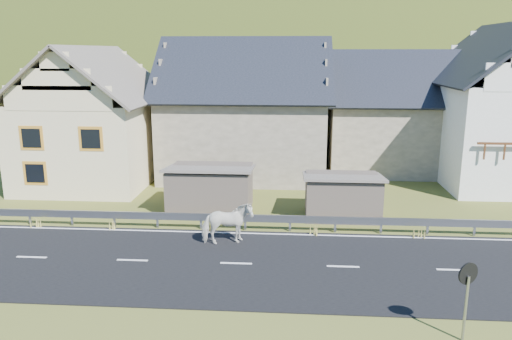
{
  "coord_description": "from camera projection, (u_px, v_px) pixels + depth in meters",
  "views": [
    {
      "loc": [
        2.01,
        -17.37,
        7.85
      ],
      "look_at": [
        0.44,
        4.34,
        2.64
      ],
      "focal_mm": 35.0,
      "sensor_mm": 36.0,
      "label": 1
    }
  ],
  "objects": [
    {
      "name": "house_stone_a",
      "position": [
        246.0,
        102.0,
        32.36
      ],
      "size": [
        10.8,
        9.8,
        8.9
      ],
      "color": "tan",
      "rests_on": "ground"
    },
    {
      "name": "conifer_patch",
      "position": [
        71.0,
        58.0,
        127.99
      ],
      "size": [
        76.0,
        50.0,
        28.0
      ],
      "primitive_type": "ellipsoid",
      "color": "black",
      "rests_on": "ground"
    },
    {
      "name": "house_white",
      "position": [
        507.0,
        98.0,
        30.16
      ],
      "size": [
        8.8,
        10.8,
        9.7
      ],
      "color": "white",
      "rests_on": "ground"
    },
    {
      "name": "mountain",
      "position": [
        299.0,
        123.0,
        197.72
      ],
      "size": [
        440.0,
        280.0,
        260.0
      ],
      "primitive_type": "ellipsoid",
      "color": "#2F3D16",
      "rests_on": "ground"
    },
    {
      "name": "guardrail",
      "position": [
        245.0,
        218.0,
        22.25
      ],
      "size": [
        28.1,
        0.09,
        0.75
      ],
      "color": "#93969B",
      "rests_on": "ground"
    },
    {
      "name": "house_stone_b",
      "position": [
        396.0,
        106.0,
        33.69
      ],
      "size": [
        9.8,
        8.8,
        8.1
      ],
      "color": "tan",
      "rests_on": "ground"
    },
    {
      "name": "shed_left",
      "position": [
        211.0,
        189.0,
        25.0
      ],
      "size": [
        4.3,
        3.3,
        2.4
      ],
      "primitive_type": "cube",
      "color": "brown",
      "rests_on": "ground"
    },
    {
      "name": "house_cream",
      "position": [
        93.0,
        110.0,
        30.14
      ],
      "size": [
        7.8,
        9.8,
        8.3
      ],
      "color": "beige",
      "rests_on": "ground"
    },
    {
      "name": "lane_markings",
      "position": [
        236.0,
        263.0,
        18.8
      ],
      "size": [
        60.0,
        6.6,
        0.01
      ],
      "primitive_type": "cube",
      "color": "silver",
      "rests_on": "road"
    },
    {
      "name": "traffic_mirror",
      "position": [
        467.0,
        284.0,
        13.54
      ],
      "size": [
        0.6,
        0.32,
        2.3
      ],
      "rotation": [
        0.0,
        0.0,
        0.44
      ],
      "color": "#93969B",
      "rests_on": "ground"
    },
    {
      "name": "shed_right",
      "position": [
        342.0,
        196.0,
        24.08
      ],
      "size": [
        3.8,
        2.9,
        2.2
      ],
      "primitive_type": "cube",
      "color": "brown",
      "rests_on": "ground"
    },
    {
      "name": "ground",
      "position": [
        236.0,
        264.0,
        18.81
      ],
      "size": [
        160.0,
        160.0,
        0.0
      ],
      "primitive_type": "plane",
      "color": "#444B19",
      "rests_on": "ground"
    },
    {
      "name": "horse",
      "position": [
        227.0,
        223.0,
        20.56
      ],
      "size": [
        1.49,
        2.26,
        1.75
      ],
      "primitive_type": "imported",
      "rotation": [
        0.0,
        0.0,
        1.86
      ],
      "color": "silver",
      "rests_on": "road"
    },
    {
      "name": "road",
      "position": [
        236.0,
        264.0,
        18.81
      ],
      "size": [
        60.0,
        7.0,
        0.04
      ],
      "primitive_type": "cube",
      "color": "black",
      "rests_on": "ground"
    }
  ]
}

